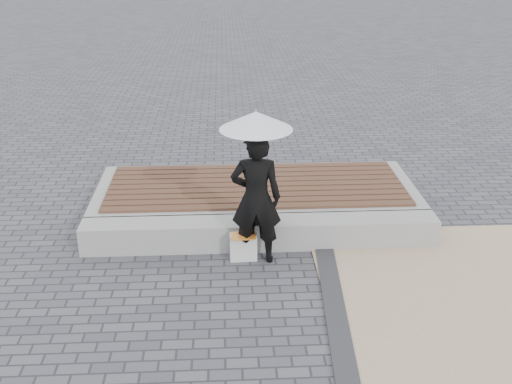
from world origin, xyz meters
TOP-DOWN VIEW (x-y plane):
  - ground at (0.00, 0.00)m, footprint 80.00×80.00m
  - edging_band at (0.75, -0.50)m, footprint 0.61×5.20m
  - seating_ledge at (0.00, 1.60)m, footprint 5.00×0.45m
  - timber_platform at (0.00, 2.80)m, footprint 5.00×2.00m
  - timber_decking at (0.00, 2.80)m, footprint 4.60×1.80m
  - woman at (-0.09, 1.20)m, footprint 0.70×0.49m
  - parasol at (-0.09, 1.20)m, footprint 0.92×0.92m
  - handbag at (0.00, 1.48)m, footprint 0.38×0.15m
  - canvas_tote at (-0.26, 1.21)m, footprint 0.37×0.17m
  - magazine at (-0.26, 1.16)m, footprint 0.33×0.24m

SIDE VIEW (x-z plane):
  - ground at x=0.00m, z-range 0.00..0.00m
  - edging_band at x=0.75m, z-range 0.00..0.04m
  - canvas_tote at x=-0.26m, z-range 0.00..0.38m
  - seating_ledge at x=0.00m, z-range 0.00..0.40m
  - timber_platform at x=0.00m, z-range 0.00..0.40m
  - magazine at x=-0.26m, z-range 0.38..0.39m
  - timber_decking at x=0.00m, z-range 0.40..0.44m
  - handbag at x=0.00m, z-range 0.40..0.66m
  - woman at x=-0.09m, z-range 0.00..1.82m
  - parasol at x=-0.09m, z-range 1.38..2.56m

